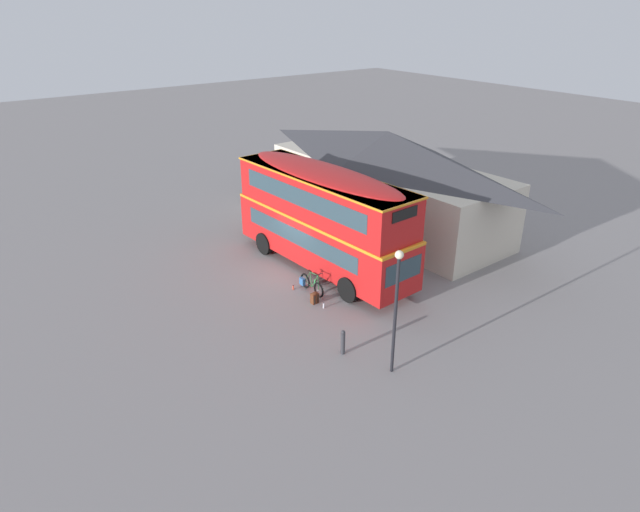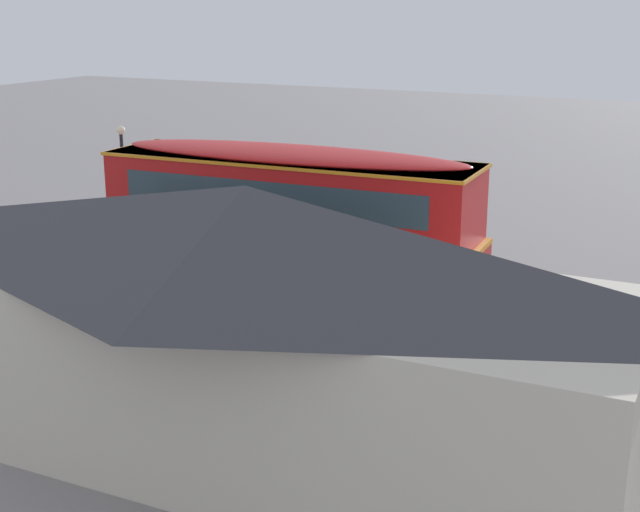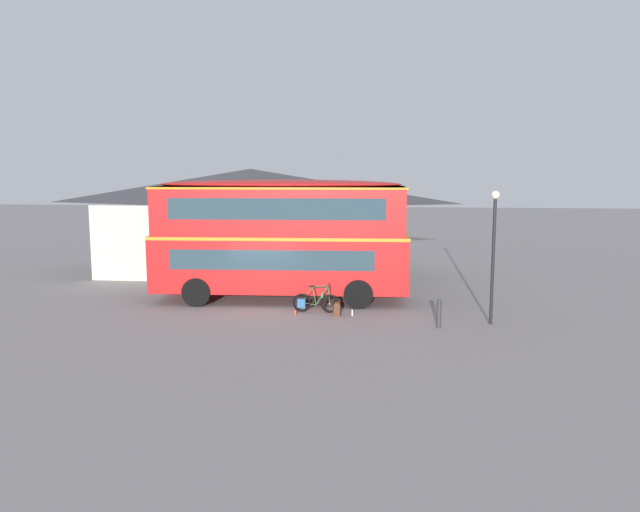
# 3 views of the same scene
# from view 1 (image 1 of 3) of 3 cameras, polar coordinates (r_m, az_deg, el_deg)

# --- Properties ---
(ground_plane) EXTENTS (120.00, 120.00, 0.00)m
(ground_plane) POSITION_cam_1_polar(r_m,az_deg,el_deg) (25.48, -2.49, -1.58)
(ground_plane) COLOR gray
(double_decker_bus) EXTENTS (10.04, 2.98, 4.79)m
(double_decker_bus) POSITION_cam_1_polar(r_m,az_deg,el_deg) (24.70, 0.32, 4.26)
(double_decker_bus) COLOR black
(double_decker_bus) RESTS_ON ground
(touring_bicycle) EXTENTS (1.72, 0.46, 1.06)m
(touring_bicycle) POSITION_cam_1_polar(r_m,az_deg,el_deg) (23.51, -0.98, -2.95)
(touring_bicycle) COLOR black
(touring_bicycle) RESTS_ON ground
(backpack_on_ground) EXTENTS (0.29, 0.32, 0.51)m
(backpack_on_ground) POSITION_cam_1_polar(r_m,az_deg,el_deg) (22.72, -0.56, -4.35)
(backpack_on_ground) COLOR #592D19
(backpack_on_ground) RESTS_ON ground
(water_bottle_clear_plastic) EXTENTS (0.06, 0.06, 0.25)m
(water_bottle_clear_plastic) POSITION_cam_1_polar(r_m,az_deg,el_deg) (22.44, 0.38, -5.17)
(water_bottle_clear_plastic) COLOR silver
(water_bottle_clear_plastic) RESTS_ON ground
(water_bottle_red_squeeze) EXTENTS (0.08, 0.08, 0.21)m
(water_bottle_red_squeeze) POSITION_cam_1_polar(r_m,az_deg,el_deg) (23.86, -2.80, -3.29)
(water_bottle_red_squeeze) COLOR #D84C33
(water_bottle_red_squeeze) RESTS_ON ground
(pub_building) EXTENTS (14.66, 5.72, 5.17)m
(pub_building) POSITION_cam_1_polar(r_m,az_deg,el_deg) (30.38, 6.87, 8.12)
(pub_building) COLOR beige
(pub_building) RESTS_ON ground
(street_lamp) EXTENTS (0.28, 0.28, 4.50)m
(street_lamp) POSITION_cam_1_polar(r_m,az_deg,el_deg) (17.64, 7.95, -4.50)
(street_lamp) COLOR black
(street_lamp) RESTS_ON ground
(kerb_bollard) EXTENTS (0.16, 0.16, 0.97)m
(kerb_bollard) POSITION_cam_1_polar(r_m,az_deg,el_deg) (19.56, 2.40, -8.91)
(kerb_bollard) COLOR #333338
(kerb_bollard) RESTS_ON ground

